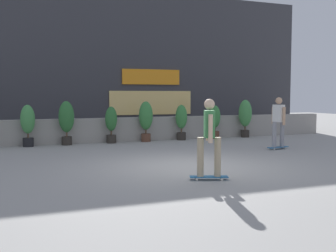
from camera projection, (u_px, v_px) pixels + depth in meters
The scene contains 12 objects.
ground_plane at pixel (190, 166), 10.32m from camera, with size 48.00×48.00×0.00m, color #9E9B96.
planter_wall at pixel (125, 129), 15.86m from camera, with size 18.00×0.40×0.90m, color gray.
building_backdrop at pixel (102, 63), 19.36m from camera, with size 20.00×2.08×6.50m.
potted_plant_1 at pixel (28, 123), 14.12m from camera, with size 0.48×0.48×1.44m.
potted_plant_2 at pixel (66, 119), 14.58m from camera, with size 0.54×0.54×1.56m.
potted_plant_3 at pixel (111, 123), 15.18m from camera, with size 0.44×0.44×1.35m.
potted_plant_4 at pixel (146, 118), 15.66m from camera, with size 0.53×0.53×1.53m.
potted_plant_5 at pixel (181, 120), 16.20m from camera, with size 0.46×0.46×1.39m.
potted_plant_6 at pixel (215, 120), 16.74m from camera, with size 0.44×0.44×1.34m.
potted_plant_7 at pixel (245, 115), 17.25m from camera, with size 0.55×0.55×1.57m.
skater_foreground at pixel (278, 120), 13.45m from camera, with size 0.82×0.55×1.70m.
skater_far_right at pixel (209, 135), 8.60m from camera, with size 0.82×0.53×1.70m.
Camera 1 is at (-4.24, -9.31, 1.79)m, focal length 44.25 mm.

